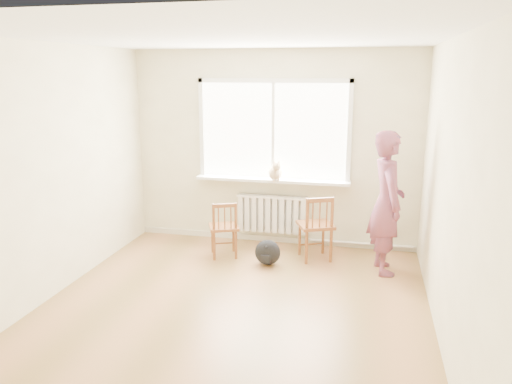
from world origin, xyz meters
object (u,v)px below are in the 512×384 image
Objects in this scene: chair_right at (317,228)px; backpack at (268,252)px; person at (387,203)px; cat at (276,172)px; chair_left at (224,229)px.

chair_right is 0.71m from backpack.
cat is (-1.47, 0.59, 0.20)m from person.
backpack is at bearing 4.36° from chair_right.
person reaches higher than chair_left.
chair_right is 0.97m from cat.
chair_right is 0.50× the size of person.
person reaches higher than backpack.
chair_left is 0.88× the size of chair_right.
chair_right is at bearing 27.77° from backpack.
cat reaches higher than chair_left.
chair_right is at bearing -48.87° from cat.
person is 1.60m from backpack.
chair_left is at bearing 166.84° from backpack.
cat is 1.15m from backpack.
cat is (-0.62, 0.41, 0.63)m from chair_right.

